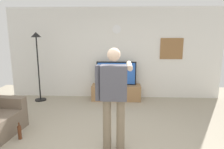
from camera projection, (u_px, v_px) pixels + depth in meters
ground_plane at (107, 148)px, 3.44m from camera, size 8.40×8.40×0.00m
back_wall at (114, 53)px, 6.07m from camera, size 6.40×0.10×2.70m
tv_stand at (116, 92)px, 5.94m from camera, size 1.43×0.46×0.45m
television at (116, 73)px, 5.87m from camera, size 1.16×0.07×0.69m
wall_clock at (117, 29)px, 5.86m from camera, size 0.25×0.03×0.25m
framed_picture at (171, 49)px, 5.90m from camera, size 0.66×0.04×0.62m
floor_lamp at (37, 52)px, 5.67m from camera, size 0.32×0.32×1.98m
person_standing_nearer_lamp at (114, 94)px, 3.24m from camera, size 0.60×0.78×1.72m
beverage_bottle at (20, 132)px, 3.72m from camera, size 0.07×0.07×0.33m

